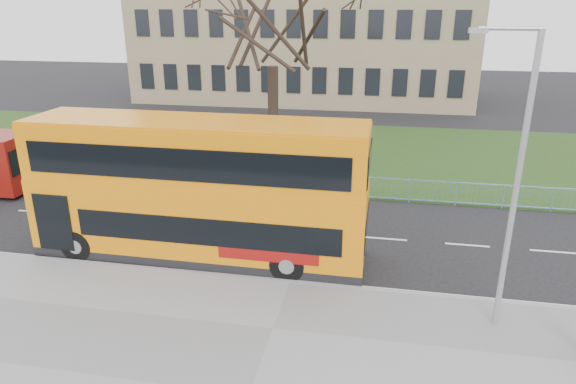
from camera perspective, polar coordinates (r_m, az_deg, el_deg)
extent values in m
plane|color=black|center=(18.05, 1.12, -7.81)|extent=(120.00, 120.00, 0.00)
cube|color=gray|center=(16.68, 0.23, -10.04)|extent=(80.00, 0.20, 0.14)
cube|color=#1D3914|center=(31.30, 5.46, 4.41)|extent=(80.00, 15.40, 0.08)
cube|color=#887656|center=(51.33, 2.17, 18.44)|extent=(30.00, 15.00, 14.00)
cube|color=orange|center=(18.22, -9.72, -2.73)|extent=(11.54, 2.84, 2.14)
cube|color=orange|center=(17.77, -9.95, 1.00)|extent=(11.54, 2.84, 0.37)
cube|color=orange|center=(17.44, -10.18, 4.55)|extent=(11.48, 2.78, 1.92)
cube|color=black|center=(16.78, -9.25, -4.43)|extent=(8.88, 0.11, 0.93)
cube|color=black|center=(16.26, -11.84, 2.95)|extent=(10.59, 0.13, 1.04)
cylinder|color=black|center=(19.38, -22.38, -5.50)|extent=(1.14, 0.32, 1.14)
cylinder|color=black|center=(16.66, -0.09, -8.10)|extent=(1.14, 0.32, 1.14)
cylinder|color=#989AA0|center=(14.11, 23.99, 0.07)|extent=(0.16, 0.16, 7.81)
cylinder|color=#989AA0|center=(13.27, 23.45, 16.33)|extent=(1.37, 0.13, 0.10)
cube|color=#989AA0|center=(13.17, 20.39, 16.48)|extent=(0.44, 0.19, 0.12)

